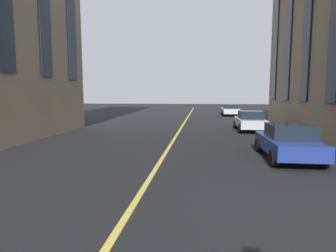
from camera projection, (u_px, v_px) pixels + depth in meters
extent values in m
cube|color=#D8C64C|center=(170.00, 146.00, 13.44)|extent=(80.00, 0.16, 0.01)
cube|color=navy|center=(287.00, 145.00, 10.79)|extent=(3.90, 1.75, 0.55)
cube|color=#19232D|center=(290.00, 131.00, 10.54)|extent=(1.64, 1.54, 0.55)
cylinder|color=black|center=(258.00, 145.00, 12.19)|extent=(0.60, 0.21, 0.60)
cylinder|color=black|center=(298.00, 146.00, 11.99)|extent=(0.60, 0.21, 0.60)
cylinder|color=black|center=(273.00, 158.00, 9.66)|extent=(0.60, 0.21, 0.60)
cylinder|color=black|center=(324.00, 160.00, 9.45)|extent=(0.60, 0.21, 0.60)
cube|color=silver|center=(230.00, 111.00, 32.90)|extent=(4.40, 1.80, 0.55)
cube|color=#19232D|center=(230.00, 106.00, 32.63)|extent=(1.85, 1.58, 0.50)
cylinder|color=black|center=(222.00, 112.00, 34.47)|extent=(0.64, 0.22, 0.64)
cylinder|color=black|center=(236.00, 112.00, 34.26)|extent=(0.64, 0.22, 0.64)
cylinder|color=black|center=(224.00, 114.00, 31.61)|extent=(0.64, 0.22, 0.64)
cylinder|color=black|center=(239.00, 114.00, 31.40)|extent=(0.64, 0.22, 0.64)
cube|color=silver|center=(250.00, 122.00, 19.22)|extent=(3.90, 1.75, 0.55)
cube|color=#19232D|center=(251.00, 115.00, 18.97)|extent=(1.64, 1.54, 0.55)
cylinder|color=black|center=(235.00, 124.00, 20.63)|extent=(0.60, 0.21, 0.60)
cylinder|color=black|center=(258.00, 125.00, 20.42)|extent=(0.60, 0.21, 0.60)
cylinder|color=black|center=(240.00, 128.00, 18.09)|extent=(0.60, 0.21, 0.60)
cylinder|color=black|center=(266.00, 129.00, 17.88)|extent=(0.60, 0.21, 0.60)
cube|color=#19232D|center=(290.00, 16.00, 18.85)|extent=(1.10, 0.10, 11.52)
cube|color=#19232D|center=(276.00, 28.00, 22.24)|extent=(1.10, 0.10, 11.52)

